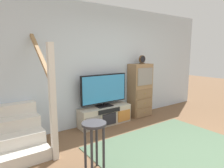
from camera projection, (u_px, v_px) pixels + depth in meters
ground_plane at (201, 163)px, 2.96m from camera, size 20.00×20.00×0.00m
back_wall at (109, 65)px, 4.73m from camera, size 6.40×0.12×2.70m
area_rug at (169, 147)px, 3.45m from camera, size 2.60×1.80×0.01m
media_console at (105, 116)px, 4.52m from camera, size 1.25×0.38×0.43m
television at (104, 89)px, 4.45m from camera, size 1.17×0.22×0.74m
side_cabinet at (140, 90)px, 5.08m from camera, size 0.58×0.38×1.36m
desk_clock at (142, 60)px, 4.96m from camera, size 0.19×0.08×0.21m
staircase at (11, 127)px, 3.40m from camera, size 1.00×1.36×2.20m
bar_stool_near at (94, 135)px, 2.70m from camera, size 0.34×0.34×0.71m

